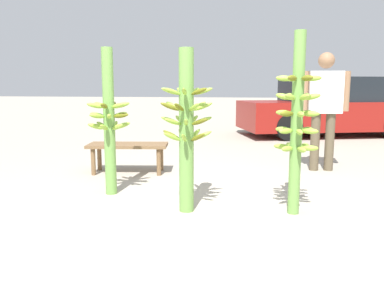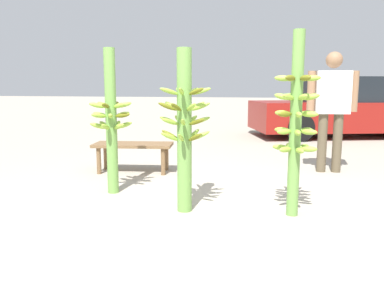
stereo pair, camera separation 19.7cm
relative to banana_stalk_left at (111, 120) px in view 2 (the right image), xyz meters
The scene contains 7 objects.
ground_plane 1.36m from the banana_stalk_left, 29.35° to the right, with size 80.00×80.00×0.00m, color #A89E8C.
banana_stalk_left is the anchor object (origin of this frame).
banana_stalk_center 1.03m from the banana_stalk_left, 24.60° to the right, with size 0.50×0.50×1.53m.
banana_stalk_right 1.96m from the banana_stalk_left, ahead, with size 0.40×0.40×1.67m.
vendor_person 2.99m from the banana_stalk_left, 33.50° to the left, with size 0.68×0.26×1.65m.
market_bench 1.14m from the banana_stalk_left, 99.18° to the left, with size 1.13×0.59×0.40m.
parked_car 6.63m from the banana_stalk_left, 60.50° to the left, with size 4.41×2.87×1.41m.
Camera 2 is at (0.84, -3.25, 1.17)m, focal length 35.00 mm.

